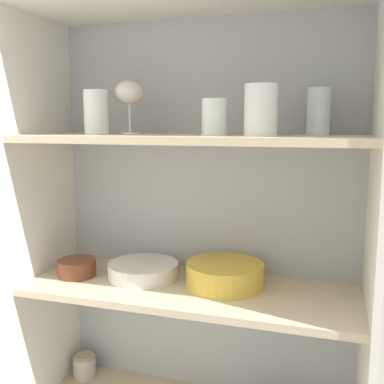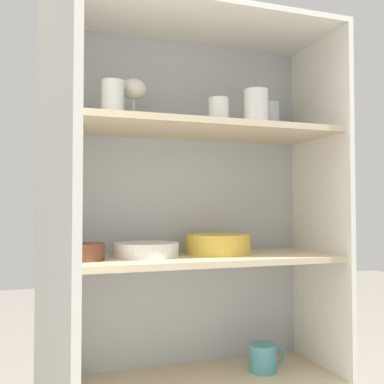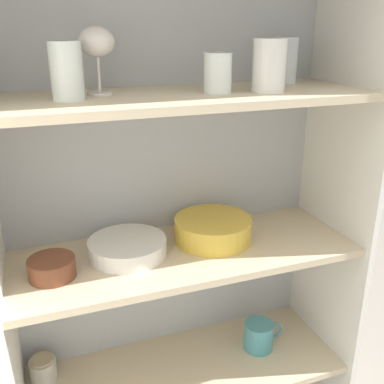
# 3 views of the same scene
# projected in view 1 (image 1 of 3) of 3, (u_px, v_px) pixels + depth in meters

# --- Properties ---
(cupboard_back_panel) EXTENTS (0.96, 0.02, 1.49)m
(cupboard_back_panel) POSITION_uv_depth(u_px,v_px,m) (207.00, 263.00, 1.43)
(cupboard_back_panel) COLOR #B2B7BC
(cupboard_back_panel) RESTS_ON ground_plane
(cupboard_side_left) EXTENTS (0.02, 0.37, 1.49)m
(cupboard_side_left) POSITION_uv_depth(u_px,v_px,m) (46.00, 265.00, 1.40)
(cupboard_side_left) COLOR white
(cupboard_side_left) RESTS_ON ground_plane
(cupboard_side_right) EXTENTS (0.02, 0.37, 1.49)m
(cupboard_side_right) POSITION_uv_depth(u_px,v_px,m) (370.00, 301.00, 1.12)
(cupboard_side_right) COLOR white
(cupboard_side_right) RESTS_ON ground_plane
(shelf_board_middle) EXTENTS (0.93, 0.33, 0.02)m
(shelf_board_middle) POSITION_uv_depth(u_px,v_px,m) (190.00, 290.00, 1.27)
(shelf_board_middle) COLOR beige
(shelf_board_upper) EXTENTS (0.93, 0.33, 0.02)m
(shelf_board_upper) POSITION_uv_depth(u_px,v_px,m) (190.00, 139.00, 1.20)
(shelf_board_upper) COLOR beige
(tumbler_glass_0) EXTENTS (0.07, 0.07, 0.12)m
(tumbler_glass_0) POSITION_uv_depth(u_px,v_px,m) (96.00, 112.00, 1.26)
(tumbler_glass_0) COLOR white
(tumbler_glass_0) RESTS_ON shelf_board_upper
(tumbler_glass_1) EXTENTS (0.06, 0.06, 0.12)m
(tumbler_glass_1) POSITION_uv_depth(u_px,v_px,m) (319.00, 112.00, 1.18)
(tumbler_glass_1) COLOR white
(tumbler_glass_1) RESTS_ON shelf_board_upper
(tumbler_glass_2) EXTENTS (0.07, 0.07, 0.09)m
(tumbler_glass_2) POSITION_uv_depth(u_px,v_px,m) (215.00, 117.00, 1.15)
(tumbler_glass_2) COLOR white
(tumbler_glass_2) RESTS_ON shelf_board_upper
(tumbler_glass_3) EXTENTS (0.08, 0.08, 0.12)m
(tumbler_glass_3) POSITION_uv_depth(u_px,v_px,m) (261.00, 110.00, 1.09)
(tumbler_glass_3) COLOR white
(tumbler_glass_3) RESTS_ON shelf_board_upper
(wine_glass_0) EXTENTS (0.08, 0.08, 0.15)m
(wine_glass_0) POSITION_uv_depth(u_px,v_px,m) (129.00, 94.00, 1.28)
(wine_glass_0) COLOR silver
(wine_glass_0) RESTS_ON shelf_board_upper
(plate_stack_white) EXTENTS (0.21, 0.21, 0.04)m
(plate_stack_white) POSITION_uv_depth(u_px,v_px,m) (143.00, 270.00, 1.33)
(plate_stack_white) COLOR silver
(plate_stack_white) RESTS_ON shelf_board_middle
(mixing_bowl_large) EXTENTS (0.22, 0.22, 0.07)m
(mixing_bowl_large) POSITION_uv_depth(u_px,v_px,m) (225.00, 273.00, 1.26)
(mixing_bowl_large) COLOR gold
(mixing_bowl_large) RESTS_ON shelf_board_middle
(serving_bowl_small) EXTENTS (0.11, 0.11, 0.05)m
(serving_bowl_small) POSITION_uv_depth(u_px,v_px,m) (77.00, 267.00, 1.35)
(serving_bowl_small) COLOR brown
(serving_bowl_small) RESTS_ON shelf_board_middle
(storage_jar) EXTENTS (0.08, 0.08, 0.08)m
(storage_jar) POSITION_uv_depth(u_px,v_px,m) (85.00, 366.00, 1.53)
(storage_jar) COLOR beige
(storage_jar) RESTS_ON shelf_board_lower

